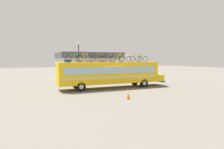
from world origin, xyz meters
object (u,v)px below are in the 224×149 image
Objects in this scene: rooftop_bicycle_1 at (74,58)px; rooftop_bicycle_5 at (118,58)px; rooftop_bicycle_8 at (142,59)px; street_lamp at (79,59)px; bus at (111,73)px; rooftop_bicycle_7 at (136,59)px; rooftop_bicycle_3 at (97,59)px; rooftop_bicycle_4 at (108,59)px; rooftop_bicycle_2 at (85,58)px; traffic_cone at (128,96)px; luggage_bag_1 at (67,61)px; rooftop_bicycle_6 at (125,59)px.

rooftop_bicycle_5 is at bearing -8.35° from rooftop_bicycle_1.
street_lamp is at bearing 143.67° from rooftop_bicycle_8.
bus is at bearing 153.07° from rooftop_bicycle_5.
rooftop_bicycle_8 is at bearing -36.33° from street_lamp.
street_lamp reaches higher than rooftop_bicycle_7.
rooftop_bicycle_4 is (1.25, -0.05, -0.02)m from rooftop_bicycle_3.
rooftop_bicycle_4 is at bearing 177.28° from rooftop_bicycle_7.
bus is 7.48× the size of rooftop_bicycle_7.
rooftop_bicycle_5 is at bearing -10.76° from rooftop_bicycle_2.
rooftop_bicycle_1 is at bearing 168.31° from rooftop_bicycle_3.
bus is 2.34m from rooftop_bicycle_3.
rooftop_bicycle_2 is 3.64m from rooftop_bicycle_5.
rooftop_bicycle_2 reaches higher than bus.
street_lamp is (-1.27, 11.27, 2.92)m from traffic_cone.
luggage_bag_1 is 7.67m from traffic_cone.
rooftop_bicycle_7 is 7.70m from street_lamp.
rooftop_bicycle_8 is at bearing 29.59° from rooftop_bicycle_7.
rooftop_bicycle_1 is at bearing -109.27° from street_lamp.
luggage_bag_1 is (-4.76, 0.04, 1.34)m from bus.
rooftop_bicycle_8 is 0.33× the size of street_lamp.
rooftop_bicycle_7 is at bearing -2.85° from luggage_bag_1.
rooftop_bicycle_3 is (2.35, -0.49, -0.00)m from rooftop_bicycle_1.
rooftop_bicycle_3 is 6.73m from traffic_cone.
rooftop_bicycle_6 is 0.31× the size of street_lamp.
street_lamp reaches higher than luggage_bag_1.
rooftop_bicycle_2 is 7.08m from rooftop_bicycle_8.
rooftop_bicycle_7 is 1.34m from rooftop_bicycle_8.
rooftop_bicycle_3 reaches higher than rooftop_bicycle_4.
rooftop_bicycle_2 reaches higher than traffic_cone.
rooftop_bicycle_2 is at bearing 169.24° from rooftop_bicycle_5.
traffic_cone is at bearing -74.58° from rooftop_bicycle_2.
rooftop_bicycle_8 reaches higher than rooftop_bicycle_6.
street_lamp is (-2.40, 5.14, 1.50)m from bus.
luggage_bag_1 is 3.06m from rooftop_bicycle_3.
bus is 7.28× the size of rooftop_bicycle_3.
luggage_bag_1 is at bearing -178.24° from rooftop_bicycle_8.
luggage_bag_1 reaches higher than bus.
rooftop_bicycle_4 is at bearing -168.59° from rooftop_bicycle_6.
rooftop_bicycle_7 reaches higher than luggage_bag_1.
rooftop_bicycle_6 is 1.30m from rooftop_bicycle_7.
rooftop_bicycle_4 reaches higher than bus.
rooftop_bicycle_6 is (5.94, -0.07, -0.01)m from rooftop_bicycle_1.
rooftop_bicycle_8 is 8.15m from street_lamp.
rooftop_bicycle_4 is 0.90× the size of rooftop_bicycle_8.
luggage_bag_1 is at bearing 176.03° from rooftop_bicycle_5.
bus is 7.31× the size of rooftop_bicycle_6.
rooftop_bicycle_7 reaches higher than bus.
bus is 1.76m from rooftop_bicycle_5.
rooftop_bicycle_7 is at bearing -2.65° from rooftop_bicycle_3.
rooftop_bicycle_6 is (1.87, 0.29, 1.57)m from bus.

